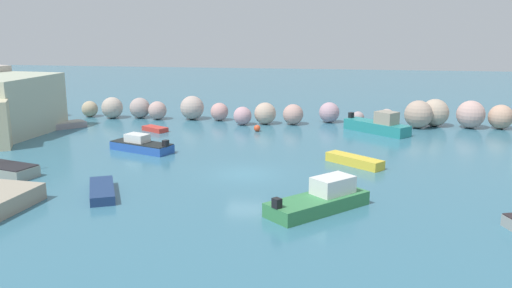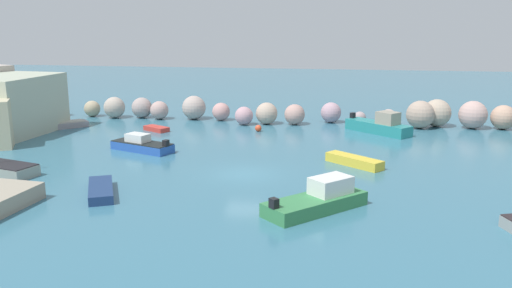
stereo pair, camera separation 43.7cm
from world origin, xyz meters
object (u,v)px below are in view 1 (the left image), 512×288
moored_boat_2 (102,191)px  moored_boat_6 (378,125)px  channel_buoy (257,128)px  moored_boat_7 (155,129)px  moored_boat_8 (321,199)px  moored_boat_9 (354,161)px  moored_boat_3 (63,125)px  moored_boat_0 (141,145)px

moored_boat_2 → moored_boat_6: bearing=115.2°
channel_buoy → moored_boat_7: channel_buoy is taller
moored_boat_8 → moored_boat_7: bearing=83.9°
channel_buoy → moored_boat_8: (6.55, -20.22, 0.28)m
moored_boat_6 → moored_boat_9: (-2.38, -11.66, -0.38)m
moored_boat_3 → moored_boat_0: bearing=-80.5°
channel_buoy → moored_boat_8: size_ratio=0.11×
moored_boat_6 → moored_boat_8: (-4.35, -21.24, -0.11)m
channel_buoy → moored_boat_7: bearing=-172.1°
moored_boat_2 → moored_boat_9: bearing=96.3°
moored_boat_2 → moored_boat_3: bearing=-171.8°
moored_boat_2 → moored_boat_8: bearing=62.2°
moored_boat_2 → moored_boat_9: (14.67, 9.02, 0.05)m
channel_buoy → moored_boat_0: moored_boat_0 is taller
moored_boat_3 → moored_boat_6: (29.19, 2.32, 0.41)m
moored_boat_0 → moored_boat_2: size_ratio=1.20×
moored_boat_3 → moored_boat_8: 31.22m
moored_boat_9 → moored_boat_6: bearing=117.9°
channel_buoy → moored_boat_2: bearing=-107.3°
moored_boat_2 → moored_boat_6: (17.04, 20.68, 0.43)m
moored_boat_0 → moored_boat_3: bearing=-14.2°
moored_boat_2 → moored_boat_6: 26.80m
channel_buoy → moored_boat_0: 11.79m
moored_boat_3 → channel_buoy: bearing=-40.7°
moored_boat_2 → channel_buoy: bearing=137.4°
moored_boat_9 → moored_boat_7: bearing=-168.3°
channel_buoy → moored_boat_8: moored_boat_8 is taller
moored_boat_3 → moored_boat_7: moored_boat_3 is taller
moored_boat_9 → moored_boat_8: bearing=-62.3°
moored_boat_6 → moored_boat_3: bearing=-134.5°
moored_boat_9 → channel_buoy: bearing=168.1°
moored_boat_0 → moored_boat_7: 7.72m
moored_boat_6 → moored_boat_2: bearing=-88.5°
channel_buoy → moored_boat_8: bearing=-72.1°
moored_boat_2 → moored_boat_3: (-12.15, 18.36, 0.02)m
channel_buoy → moored_boat_6: moored_boat_6 is taller
moored_boat_6 → moored_boat_7: (-20.18, -2.31, -0.49)m
moored_boat_8 → moored_boat_9: bearing=32.3°
moored_boat_7 → moored_boat_8: bearing=-18.5°
moored_boat_2 → moored_boat_6: size_ratio=0.76×
moored_boat_3 → moored_boat_7: 9.01m
moored_boat_6 → moored_boat_8: size_ratio=1.03×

